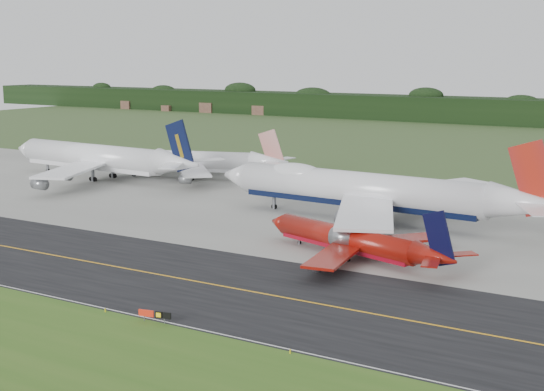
{
  "coord_description": "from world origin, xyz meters",
  "views": [
    {
      "loc": [
        67.27,
        -88.39,
        31.85
      ],
      "look_at": [
        2.37,
        22.0,
        8.13
      ],
      "focal_mm": 50.0,
      "sensor_mm": 36.0,
      "label": 1
    }
  ],
  "objects_px": {
    "jet_red_737": "(355,241)",
    "taxiway_sign": "(155,314)",
    "jet_ba_747": "(370,191)",
    "jet_navy_gold": "(102,158)",
    "jet_star_tail": "(193,162)"
  },
  "relations": [
    {
      "from": "jet_ba_747",
      "to": "jet_navy_gold",
      "type": "height_order",
      "value": "jet_ba_747"
    },
    {
      "from": "jet_navy_gold",
      "to": "jet_star_tail",
      "type": "height_order",
      "value": "jet_navy_gold"
    },
    {
      "from": "jet_ba_747",
      "to": "jet_red_737",
      "type": "height_order",
      "value": "jet_ba_747"
    },
    {
      "from": "jet_red_737",
      "to": "jet_navy_gold",
      "type": "distance_m",
      "value": 97.2
    },
    {
      "from": "taxiway_sign",
      "to": "jet_navy_gold",
      "type": "bearing_deg",
      "value": 136.05
    },
    {
      "from": "jet_star_tail",
      "to": "taxiway_sign",
      "type": "distance_m",
      "value": 109.06
    },
    {
      "from": "jet_navy_gold",
      "to": "taxiway_sign",
      "type": "distance_m",
      "value": 111.81
    },
    {
      "from": "jet_navy_gold",
      "to": "jet_star_tail",
      "type": "distance_m",
      "value": 23.67
    },
    {
      "from": "jet_navy_gold",
      "to": "taxiway_sign",
      "type": "relative_size",
      "value": 15.29
    },
    {
      "from": "jet_red_737",
      "to": "jet_star_tail",
      "type": "distance_m",
      "value": 86.48
    },
    {
      "from": "jet_navy_gold",
      "to": "taxiway_sign",
      "type": "bearing_deg",
      "value": -43.95
    },
    {
      "from": "jet_red_737",
      "to": "jet_star_tail",
      "type": "relative_size",
      "value": 0.75
    },
    {
      "from": "jet_ba_747",
      "to": "taxiway_sign",
      "type": "distance_m",
      "value": 65.69
    },
    {
      "from": "jet_ba_747",
      "to": "jet_red_737",
      "type": "relative_size",
      "value": 1.91
    },
    {
      "from": "jet_red_737",
      "to": "taxiway_sign",
      "type": "distance_m",
      "value": 40.13
    }
  ]
}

